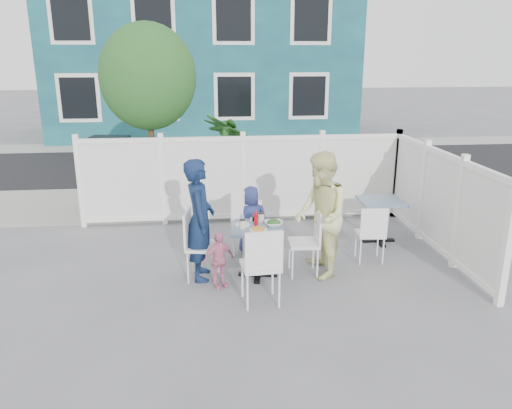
{
  "coord_description": "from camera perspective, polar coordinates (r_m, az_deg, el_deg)",
  "views": [
    {
      "loc": [
        -0.6,
        -6.44,
        3.01
      ],
      "look_at": [
        0.12,
        0.38,
        0.93
      ],
      "focal_mm": 35.0,
      "sensor_mm": 36.0,
      "label": 1
    }
  ],
  "objects": [
    {
      "name": "salt_shaker",
      "position": [
        7.04,
        -0.53,
        -1.75
      ],
      "size": [
        0.03,
        0.03,
        0.06
      ],
      "primitive_type": "cylinder",
      "color": "white",
      "rests_on": "main_table"
    },
    {
      "name": "tree",
      "position": [
        9.8,
        -12.26,
        14.03
      ],
      "size": [
        1.8,
        1.62,
        3.59
      ],
      "color": "#382316",
      "rests_on": "ground"
    },
    {
      "name": "street",
      "position": [
        14.27,
        -3.5,
        4.64
      ],
      "size": [
        24.0,
        5.0,
        0.01
      ],
      "primitive_type": "cube",
      "color": "black",
      "rests_on": "ground"
    },
    {
      "name": "ketchup_bottle",
      "position": [
        6.88,
        -0.01,
        -1.71
      ],
      "size": [
        0.05,
        0.05,
        0.17
      ],
      "primitive_type": "cylinder",
      "color": "#B20411",
      "rests_on": "main_table"
    },
    {
      "name": "boy",
      "position": [
        7.76,
        -0.56,
        -1.76
      ],
      "size": [
        0.52,
        0.34,
        1.07
      ],
      "primitive_type": "imported",
      "rotation": [
        0.0,
        0.0,
        3.15
      ],
      "color": "navy",
      "rests_on": "ground"
    },
    {
      "name": "plate_main",
      "position": [
        6.71,
        0.25,
        -2.92
      ],
      "size": [
        0.24,
        0.24,
        0.02
      ],
      "primitive_type": "cylinder",
      "color": "white",
      "rests_on": "main_table"
    },
    {
      "name": "chair_right",
      "position": [
        7.03,
        6.15,
        -3.71
      ],
      "size": [
        0.44,
        0.45,
        0.95
      ],
      "rotation": [
        0.0,
        0.0,
        1.51
      ],
      "color": "white",
      "rests_on": "ground"
    },
    {
      "name": "plate_side",
      "position": [
        6.92,
        -1.57,
        -2.32
      ],
      "size": [
        0.21,
        0.21,
        0.01
      ],
      "primitive_type": "cylinder",
      "color": "white",
      "rests_on": "main_table"
    },
    {
      "name": "potted_shrub_b",
      "position": [
        9.96,
        7.01,
        3.47
      ],
      "size": [
        1.72,
        1.67,
        1.45
      ],
      "primitive_type": "imported",
      "rotation": [
        0.0,
        0.0,
        0.6
      ],
      "color": "#1D4C1E",
      "rests_on": "ground"
    },
    {
      "name": "fence_back",
      "position": [
        9.14,
        -1.47,
        2.75
      ],
      "size": [
        5.86,
        0.08,
        1.6
      ],
      "color": "white",
      "rests_on": "ground"
    },
    {
      "name": "chair_spare",
      "position": [
        7.58,
        13.09,
        -2.88
      ],
      "size": [
        0.43,
        0.41,
        0.87
      ],
      "rotation": [
        0.0,
        0.0,
        -0.08
      ],
      "color": "white",
      "rests_on": "ground"
    },
    {
      "name": "spare_table",
      "position": [
        8.42,
        14.05,
        -0.57
      ],
      "size": [
        0.69,
        0.69,
        0.72
      ],
      "rotation": [
        0.0,
        0.0,
        -0.01
      ],
      "color": "#455979",
      "rests_on": "ground"
    },
    {
      "name": "toddler",
      "position": [
        6.66,
        -4.28,
        -6.34
      ],
      "size": [
        0.49,
        0.39,
        0.78
      ],
      "primitive_type": "imported",
      "rotation": [
        0.0,
        0.0,
        0.5
      ],
      "color": "pink",
      "rests_on": "ground"
    },
    {
      "name": "coffee_cup_b",
      "position": [
        7.03,
        0.61,
        -1.53
      ],
      "size": [
        0.08,
        0.08,
        0.12
      ],
      "primitive_type": "cylinder",
      "color": "beige",
      "rests_on": "main_table"
    },
    {
      "name": "main_table",
      "position": [
        6.9,
        0.22,
        -3.87
      ],
      "size": [
        0.8,
        0.8,
        0.73
      ],
      "rotation": [
        0.0,
        0.0,
        -0.16
      ],
      "color": "#455979",
      "rests_on": "ground"
    },
    {
      "name": "chair_left",
      "position": [
        6.89,
        -6.82,
        -4.02
      ],
      "size": [
        0.5,
        0.51,
        0.98
      ],
      "rotation": [
        0.0,
        0.0,
        -1.74
      ],
      "color": "white",
      "rests_on": "ground"
    },
    {
      "name": "utility_cabinet",
      "position": [
        10.88,
        -16.21,
        3.68
      ],
      "size": [
        0.78,
        0.61,
        1.32
      ],
      "primitive_type": "cube",
      "rotation": [
        0.0,
        0.0,
        -0.15
      ],
      "color": "gold",
      "rests_on": "ground"
    },
    {
      "name": "ground",
      "position": [
        7.13,
        -0.67,
        -8.11
      ],
      "size": [
        80.0,
        80.0,
        0.0
      ],
      "primitive_type": "plane",
      "color": "slate"
    },
    {
      "name": "far_sidewalk",
      "position": [
        17.31,
        -3.98,
        6.79
      ],
      "size": [
        24.0,
        1.6,
        0.01
      ],
      "primitive_type": "cube",
      "color": "gray",
      "rests_on": "ground"
    },
    {
      "name": "building",
      "position": [
        20.44,
        -6.01,
        16.72
      ],
      "size": [
        11.0,
        6.0,
        6.0
      ],
      "color": "navy",
      "rests_on": "ground"
    },
    {
      "name": "chair_back",
      "position": [
        7.59,
        -0.93,
        -1.77
      ],
      "size": [
        0.58,
        0.57,
        1.01
      ],
      "rotation": [
        0.0,
        0.0,
        3.48
      ],
      "color": "white",
      "rests_on": "ground"
    },
    {
      "name": "pepper_shaker",
      "position": [
        7.07,
        -0.32,
        -1.67
      ],
      "size": [
        0.03,
        0.03,
        0.06
      ],
      "primitive_type": "cylinder",
      "color": "black",
      "rests_on": "main_table"
    },
    {
      "name": "man",
      "position": [
        6.82,
        -6.44,
        -1.75
      ],
      "size": [
        0.41,
        0.62,
        1.69
      ],
      "primitive_type": "imported",
      "rotation": [
        0.0,
        0.0,
        1.56
      ],
      "color": "#101F41",
      "rests_on": "ground"
    },
    {
      "name": "near_sidewalk",
      "position": [
        10.69,
        -2.58,
        0.49
      ],
      "size": [
        24.0,
        2.6,
        0.01
      ],
      "primitive_type": "cube",
      "color": "gray",
      "rests_on": "ground"
    },
    {
      "name": "salad_bowl",
      "position": [
        6.89,
        2.04,
        -2.19
      ],
      "size": [
        0.25,
        0.25,
        0.06
      ],
      "primitive_type": "imported",
      "color": "white",
      "rests_on": "main_table"
    },
    {
      "name": "fence_right",
      "position": [
        8.21,
        20.22,
        0.06
      ],
      "size": [
        0.08,
        3.66,
        1.6
      ],
      "rotation": [
        0.0,
        0.0,
        1.57
      ],
      "color": "white",
      "rests_on": "ground"
    },
    {
      "name": "coffee_cup_a",
      "position": [
        6.77,
        -1.57,
        -2.28
      ],
      "size": [
        0.08,
        0.08,
        0.12
      ],
      "primitive_type": "cylinder",
      "color": "beige",
      "rests_on": "main_table"
    },
    {
      "name": "chair_near",
      "position": [
        6.09,
        0.68,
        -6.52
      ],
      "size": [
        0.5,
        0.48,
        1.02
      ],
      "rotation": [
        0.0,
        0.0,
        0.09
      ],
      "color": "white",
      "rests_on": "ground"
    },
    {
      "name": "woman",
      "position": [
        6.91,
        7.4,
        -1.24
      ],
      "size": [
        0.69,
        0.87,
        1.76
      ],
      "primitive_type": "imported",
      "rotation": [
        0.0,
        0.0,
        -1.54
      ],
      "color": "#DEDD53",
      "rests_on": "ground"
    },
    {
      "name": "potted_shrub_a",
      "position": [
        9.77,
        -3.02,
        4.69
      ],
      "size": [
        1.51,
        1.51,
        1.91
      ],
      "primitive_type": "imported",
      "rotation": [
        0.0,
        0.0,
        2.31
      ],
      "color": "#1D4C1E",
      "rests_on": "ground"
    }
  ]
}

